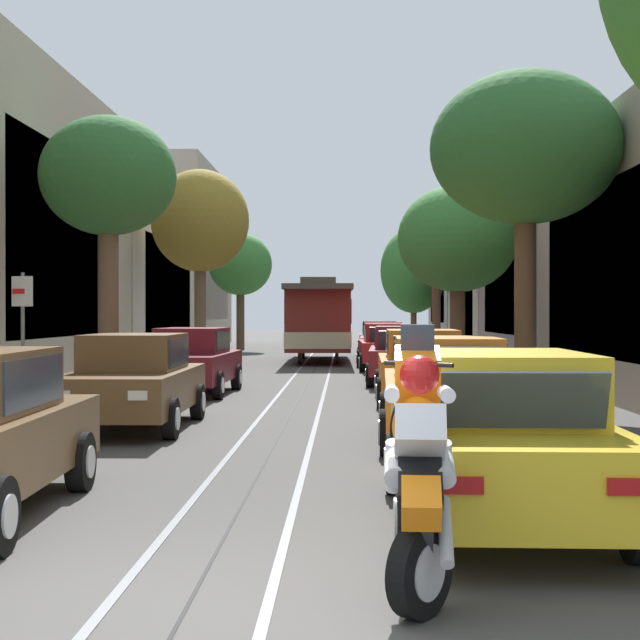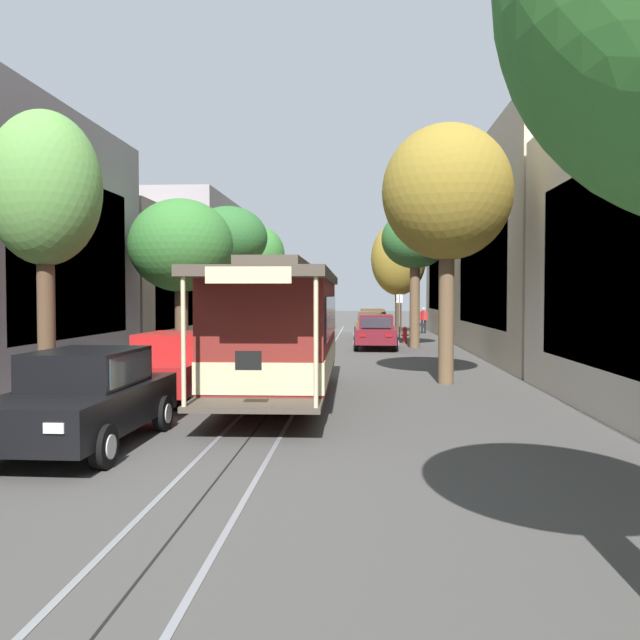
{
  "view_description": "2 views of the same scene",
  "coord_description": "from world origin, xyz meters",
  "px_view_note": "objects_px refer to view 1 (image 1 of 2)",
  "views": [
    {
      "loc": [
        1.04,
        -5.81,
        1.93
      ],
      "look_at": [
        0.24,
        23.16,
        1.72
      ],
      "focal_mm": 51.42,
      "sensor_mm": 36.0,
      "label": 1
    },
    {
      "loc": [
        -1.94,
        46.5,
        2.49
      ],
      "look_at": [
        0.61,
        5.91,
        0.95
      ],
      "focal_mm": 37.17,
      "sensor_mm": 36.0,
      "label": 2
    }
  ],
  "objects_px": {
    "parked_car_orange_second_right": "(446,389)",
    "street_tree_kerb_right_mid": "(458,240)",
    "street_tree_kerb_right_far": "(414,271)",
    "street_tree_kerb_right_fourth": "(436,247)",
    "fire_hydrant": "(78,390)",
    "street_sign_post": "(23,333)",
    "street_tree_kerb_left_mid": "(200,222)",
    "parked_car_yellow_near_right": "(498,437)",
    "parked_car_red_sixth_right": "(383,341)",
    "street_tree_kerb_left_fourth": "(240,266)",
    "street_tree_kerb_right_second": "(525,150)",
    "parked_car_red_fifth_right": "(387,346)",
    "parked_car_brown_second_left": "(133,381)",
    "street_tree_kerb_left_second": "(108,180)",
    "parked_car_maroon_fourth_right": "(403,355)",
    "cable_car_trolley": "(319,320)",
    "parked_car_black_far_right": "(379,338)",
    "motorcycle_with_rider": "(419,456)",
    "parked_car_orange_mid_right": "(421,366)",
    "parked_car_maroon_mid_left": "(192,361)"
  },
  "relations": [
    {
      "from": "parked_car_yellow_near_right",
      "to": "street_tree_kerb_left_fourth",
      "type": "xyz_separation_m",
      "value": [
        -6.89,
        39.48,
        3.64
      ]
    },
    {
      "from": "parked_car_yellow_near_right",
      "to": "cable_car_trolley",
      "type": "distance_m",
      "value": 28.35
    },
    {
      "from": "street_tree_kerb_left_mid",
      "to": "street_tree_kerb_right_far",
      "type": "bearing_deg",
      "value": 59.8
    },
    {
      "from": "street_tree_kerb_left_mid",
      "to": "parked_car_yellow_near_right",
      "type": "bearing_deg",
      "value": -75.02
    },
    {
      "from": "cable_car_trolley",
      "to": "parked_car_orange_second_right",
      "type": "bearing_deg",
      "value": -83.71
    },
    {
      "from": "parked_car_yellow_near_right",
      "to": "street_tree_kerb_left_mid",
      "type": "relative_size",
      "value": 0.61
    },
    {
      "from": "parked_car_maroon_mid_left",
      "to": "parked_car_orange_mid_right",
      "type": "xyz_separation_m",
      "value": [
        5.32,
        -1.97,
        0.0
      ]
    },
    {
      "from": "street_tree_kerb_left_second",
      "to": "street_sign_post",
      "type": "xyz_separation_m",
      "value": [
        0.34,
        -6.57,
        -3.39
      ]
    },
    {
      "from": "parked_car_red_sixth_right",
      "to": "street_tree_kerb_left_fourth",
      "type": "bearing_deg",
      "value": 122.2
    },
    {
      "from": "parked_car_brown_second_left",
      "to": "fire_hydrant",
      "type": "height_order",
      "value": "parked_car_brown_second_left"
    },
    {
      "from": "parked_car_orange_second_right",
      "to": "parked_car_red_sixth_right",
      "type": "bearing_deg",
      "value": 89.97
    },
    {
      "from": "parked_car_orange_second_right",
      "to": "street_tree_kerb_left_second",
      "type": "relative_size",
      "value": 0.68
    },
    {
      "from": "parked_car_yellow_near_right",
      "to": "street_tree_kerb_left_fourth",
      "type": "relative_size",
      "value": 0.72
    },
    {
      "from": "parked_car_maroon_mid_left",
      "to": "street_sign_post",
      "type": "distance_m",
      "value": 7.52
    },
    {
      "from": "street_tree_kerb_left_fourth",
      "to": "street_tree_kerb_right_fourth",
      "type": "height_order",
      "value": "street_tree_kerb_right_fourth"
    },
    {
      "from": "parked_car_maroon_fourth_right",
      "to": "street_tree_kerb_left_second",
      "type": "xyz_separation_m",
      "value": [
        -7.06,
        -4.04,
        4.2
      ]
    },
    {
      "from": "parked_car_maroon_fourth_right",
      "to": "cable_car_trolley",
      "type": "xyz_separation_m",
      "value": [
        -2.62,
        11.58,
        0.86
      ]
    },
    {
      "from": "parked_car_maroon_mid_left",
      "to": "street_tree_kerb_right_far",
      "type": "relative_size",
      "value": 0.67
    },
    {
      "from": "parked_car_red_fifth_right",
      "to": "parked_car_black_far_right",
      "type": "height_order",
      "value": "same"
    },
    {
      "from": "parked_car_orange_second_right",
      "to": "street_sign_post",
      "type": "xyz_separation_m",
      "value": [
        -6.64,
        0.83,
        0.81
      ]
    },
    {
      "from": "street_tree_kerb_right_second",
      "to": "street_tree_kerb_right_fourth",
      "type": "height_order",
      "value": "street_tree_kerb_right_second"
    },
    {
      "from": "street_tree_kerb_left_mid",
      "to": "motorcycle_with_rider",
      "type": "relative_size",
      "value": 3.91
    },
    {
      "from": "street_tree_kerb_right_second",
      "to": "fire_hydrant",
      "type": "xyz_separation_m",
      "value": [
        -8.98,
        -1.38,
        -4.89
      ]
    },
    {
      "from": "street_tree_kerb_right_second",
      "to": "parked_car_orange_second_right",
      "type": "bearing_deg",
      "value": -112.09
    },
    {
      "from": "parked_car_red_fifth_right",
      "to": "street_tree_kerb_left_mid",
      "type": "height_order",
      "value": "street_tree_kerb_left_mid"
    },
    {
      "from": "parked_car_orange_second_right",
      "to": "street_tree_kerb_right_mid",
      "type": "relative_size",
      "value": 0.74
    },
    {
      "from": "parked_car_red_sixth_right",
      "to": "motorcycle_with_rider",
      "type": "bearing_deg",
      "value": -91.9
    },
    {
      "from": "parked_car_red_sixth_right",
      "to": "street_tree_kerb_left_fourth",
      "type": "relative_size",
      "value": 0.72
    },
    {
      "from": "parked_car_orange_second_right",
      "to": "street_tree_kerb_right_mid",
      "type": "height_order",
      "value": "street_tree_kerb_right_mid"
    },
    {
      "from": "street_tree_kerb_left_second",
      "to": "street_tree_kerb_right_mid",
      "type": "height_order",
      "value": "street_tree_kerb_left_second"
    },
    {
      "from": "motorcycle_with_rider",
      "to": "street_tree_kerb_right_second",
      "type": "bearing_deg",
      "value": 75.94
    },
    {
      "from": "parked_car_orange_second_right",
      "to": "street_tree_kerb_left_mid",
      "type": "xyz_separation_m",
      "value": [
        -6.85,
        20.01,
        4.5
      ]
    },
    {
      "from": "parked_car_yellow_near_right",
      "to": "street_tree_kerb_right_mid",
      "type": "bearing_deg",
      "value": 84.05
    },
    {
      "from": "parked_car_orange_second_right",
      "to": "street_tree_kerb_right_fourth",
      "type": "xyz_separation_m",
      "value": [
        2.31,
        24.84,
        3.9
      ]
    },
    {
      "from": "street_tree_kerb_left_second",
      "to": "parked_car_orange_second_right",
      "type": "bearing_deg",
      "value": -46.71
    },
    {
      "from": "street_tree_kerb_left_second",
      "to": "street_tree_kerb_right_mid",
      "type": "xyz_separation_m",
      "value": [
        9.0,
        7.75,
        -0.77
      ]
    },
    {
      "from": "parked_car_orange_mid_right",
      "to": "street_tree_kerb_right_far",
      "type": "relative_size",
      "value": 0.67
    },
    {
      "from": "parked_car_black_far_right",
      "to": "fire_hydrant",
      "type": "distance_m",
      "value": 24.94
    },
    {
      "from": "parked_car_yellow_near_right",
      "to": "parked_car_brown_second_left",
      "type": "bearing_deg",
      "value": 125.85
    },
    {
      "from": "cable_car_trolley",
      "to": "street_sign_post",
      "type": "xyz_separation_m",
      "value": [
        -4.1,
        -22.19,
        -0.05
      ]
    },
    {
      "from": "parked_car_yellow_near_right",
      "to": "street_tree_kerb_left_second",
      "type": "xyz_separation_m",
      "value": [
        -6.88,
        12.61,
        4.2
      ]
    },
    {
      "from": "fire_hydrant",
      "to": "street_sign_post",
      "type": "height_order",
      "value": "street_sign_post"
    },
    {
      "from": "parked_car_maroon_mid_left",
      "to": "parked_car_maroon_fourth_right",
      "type": "bearing_deg",
      "value": 31.99
    },
    {
      "from": "parked_car_red_sixth_right",
      "to": "street_tree_kerb_right_mid",
      "type": "height_order",
      "value": "street_tree_kerb_right_mid"
    },
    {
      "from": "parked_car_orange_mid_right",
      "to": "fire_hydrant",
      "type": "distance_m",
      "value": 7.19
    },
    {
      "from": "parked_car_red_sixth_right",
      "to": "cable_car_trolley",
      "type": "xyz_separation_m",
      "value": [
        -2.55,
        -0.12,
        0.86
      ]
    },
    {
      "from": "parked_car_maroon_fourth_right",
      "to": "parked_car_red_fifth_right",
      "type": "bearing_deg",
      "value": 91.5
    },
    {
      "from": "street_tree_kerb_right_far",
      "to": "street_tree_kerb_right_fourth",
      "type": "bearing_deg",
      "value": -89.24
    },
    {
      "from": "parked_car_red_fifth_right",
      "to": "street_tree_kerb_left_fourth",
      "type": "relative_size",
      "value": 0.72
    },
    {
      "from": "cable_car_trolley",
      "to": "street_sign_post",
      "type": "relative_size",
      "value": 3.55
    }
  ]
}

